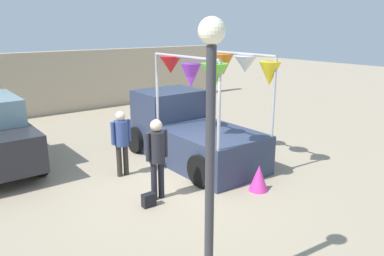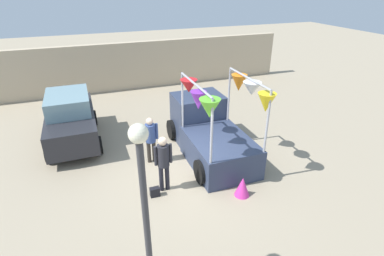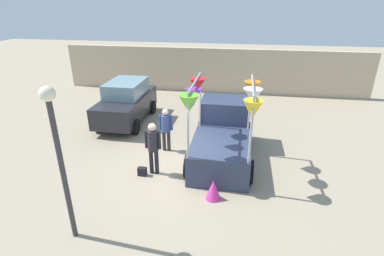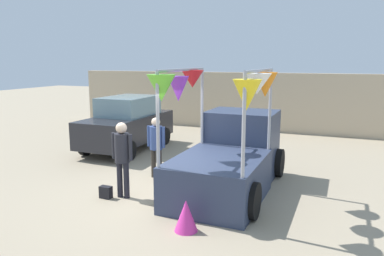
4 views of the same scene
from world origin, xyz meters
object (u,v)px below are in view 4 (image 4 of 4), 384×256
at_px(person_customer, 122,152).
at_px(person_vendor, 156,142).
at_px(handbag, 106,192).
at_px(parked_car, 127,123).
at_px(folded_kite_bundle_magenta, 186,216).
at_px(vendor_truck, 231,152).

height_order(person_customer, person_vendor, person_customer).
bearing_deg(person_vendor, handbag, -101.02).
bearing_deg(parked_car, folded_kite_bundle_magenta, -49.03).
relative_size(parked_car, person_customer, 2.27).
height_order(vendor_truck, person_vendor, vendor_truck).
relative_size(person_vendor, handbag, 5.88).
relative_size(person_vendor, folded_kite_bundle_magenta, 2.74).
bearing_deg(parked_car, handbag, -64.00).
bearing_deg(handbag, parked_car, 116.00).
bearing_deg(person_customer, vendor_truck, 38.06).
distance_m(person_vendor, handbag, 2.05).
relative_size(vendor_truck, person_vendor, 2.53).
xyz_separation_m(parked_car, handbag, (2.12, -4.34, -0.80)).
xyz_separation_m(vendor_truck, person_vendor, (-2.09, -0.01, 0.09)).
xyz_separation_m(parked_car, folded_kite_bundle_magenta, (4.50, -5.18, -0.64)).
xyz_separation_m(handbag, folded_kite_bundle_magenta, (2.38, -0.84, 0.16)).
height_order(parked_car, folded_kite_bundle_magenta, parked_car).
xyz_separation_m(vendor_truck, parked_car, (-4.56, 2.50, 0.05)).
xyz_separation_m(person_customer, handbag, (-0.35, -0.20, -0.93)).
relative_size(person_customer, folded_kite_bundle_magenta, 2.94).
distance_m(person_vendor, folded_kite_bundle_magenta, 3.42).
xyz_separation_m(vendor_truck, handbag, (-2.44, -1.84, -0.76)).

